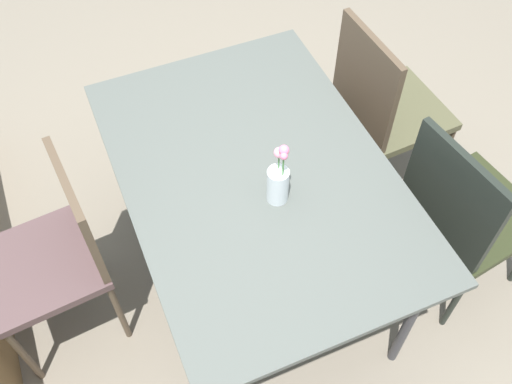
# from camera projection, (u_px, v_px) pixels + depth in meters

# --- Properties ---
(ground_plane) EXTENTS (12.00, 12.00, 0.00)m
(ground_plane) POSITION_uv_depth(u_px,v_px,m) (240.00, 267.00, 2.86)
(ground_plane) COLOR #756B5B
(dining_table) EXTENTS (1.45, 0.99, 0.78)m
(dining_table) POSITION_uv_depth(u_px,v_px,m) (256.00, 181.00, 2.25)
(dining_table) COLOR #4C514C
(dining_table) RESTS_ON ground
(chair_near_right) EXTENTS (0.48, 0.48, 0.98)m
(chair_near_right) POSITION_uv_depth(u_px,v_px,m) (382.00, 104.00, 2.76)
(chair_near_right) COLOR #4D4B32
(chair_near_right) RESTS_ON ground
(chair_far_side) EXTENTS (0.48, 0.48, 0.93)m
(chair_far_side) POSITION_uv_depth(u_px,v_px,m) (57.00, 250.00, 2.28)
(chair_far_side) COLOR #4F3A3B
(chair_far_side) RESTS_ON ground
(chair_near_left) EXTENTS (0.54, 0.54, 0.96)m
(chair_near_left) POSITION_uv_depth(u_px,v_px,m) (464.00, 210.00, 2.40)
(chair_near_left) COLOR #292E18
(chair_near_left) RESTS_ON ground
(flower_vase) EXTENTS (0.08, 0.08, 0.28)m
(flower_vase) POSITION_uv_depth(u_px,v_px,m) (278.00, 181.00, 2.06)
(flower_vase) COLOR silver
(flower_vase) RESTS_ON dining_table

